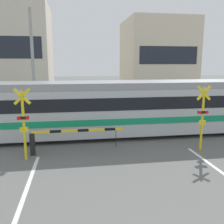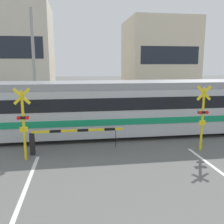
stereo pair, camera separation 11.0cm
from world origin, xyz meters
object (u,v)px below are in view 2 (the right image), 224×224
object	(u,v)px
crossing_barrier_near	(59,136)
pedestrian	(95,103)
crossing_barrier_far	(139,110)
commuter_train	(138,106)
crossing_signal_right	(203,115)
crossing_signal_left	(23,121)

from	to	relation	value
crossing_barrier_near	pedestrian	xyz separation A→B (m)	(2.26, 8.41, 0.16)
crossing_barrier_near	crossing_barrier_far	distance (m)	7.53
commuter_train	crossing_barrier_far	bearing A→B (deg)	74.67
crossing_barrier_far	commuter_train	bearing A→B (deg)	-105.33
crossing_barrier_far	pedestrian	world-z (taller)	pedestrian
crossing_barrier_near	crossing_signal_right	bearing A→B (deg)	-4.78
crossing_signal_left	crossing_barrier_far	bearing A→B (deg)	43.50
crossing_barrier_near	crossing_signal_right	world-z (taller)	crossing_signal_right
crossing_signal_right	pedestrian	xyz separation A→B (m)	(-4.18, 8.95, -0.71)
crossing_barrier_near	crossing_barrier_far	size ratio (longest dim) A/B	1.00
commuter_train	crossing_barrier_near	bearing A→B (deg)	-148.10
commuter_train	crossing_barrier_near	world-z (taller)	commuter_train
crossing_barrier_near	crossing_signal_left	size ratio (longest dim) A/B	1.37
crossing_barrier_near	crossing_barrier_far	world-z (taller)	same
crossing_signal_right	crossing_signal_left	bearing A→B (deg)	180.00
crossing_barrier_far	crossing_signal_left	world-z (taller)	crossing_signal_left
pedestrian	crossing_signal_left	bearing A→B (deg)	-112.05
commuter_train	crossing_barrier_near	size ratio (longest dim) A/B	3.88
crossing_barrier_near	crossing_signal_left	world-z (taller)	crossing_signal_left
crossing_barrier_far	crossing_signal_right	size ratio (longest dim) A/B	1.37
crossing_signal_right	pedestrian	bearing A→B (deg)	115.04
commuter_train	crossing_signal_right	bearing A→B (deg)	-55.82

